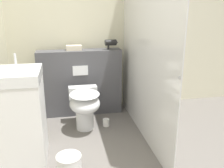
% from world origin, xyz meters
% --- Properties ---
extents(wall_back, '(8.00, 0.06, 2.50)m').
position_xyz_m(wall_back, '(0.00, 2.14, 1.25)').
color(wall_back, beige).
rests_on(wall_back, ground_plane).
extents(partition_panel, '(1.23, 0.25, 0.99)m').
position_xyz_m(partition_panel, '(-0.36, 1.89, 0.49)').
color(partition_panel, '#4C4C51').
rests_on(partition_panel, ground_plane).
extents(shower_glass, '(0.04, 2.02, 2.15)m').
position_xyz_m(shower_glass, '(0.37, 1.09, 1.07)').
color(shower_glass, silver).
rests_on(shower_glass, ground_plane).
extents(toilet, '(0.39, 0.58, 0.54)m').
position_xyz_m(toilet, '(-0.35, 1.32, 0.35)').
color(toilet, white).
rests_on(toilet, ground_plane).
extents(sink_vanity, '(0.51, 0.55, 1.14)m').
position_xyz_m(sink_vanity, '(-1.07, 0.77, 0.50)').
color(sink_vanity, white).
rests_on(sink_vanity, ground_plane).
extents(hair_drier, '(0.19, 0.09, 0.15)m').
position_xyz_m(hair_drier, '(0.11, 1.86, 1.09)').
color(hair_drier, black).
rests_on(hair_drier, partition_panel).
extents(folded_towel, '(0.22, 0.13, 0.07)m').
position_xyz_m(folded_towel, '(-0.43, 1.91, 1.02)').
color(folded_towel, beige).
rests_on(folded_towel, partition_panel).
extents(spare_toilet_roll, '(0.09, 0.09, 0.10)m').
position_xyz_m(spare_toilet_roll, '(-0.06, 1.36, 0.05)').
color(spare_toilet_roll, white).
rests_on(spare_toilet_roll, ground_plane).
extents(waste_bin, '(0.24, 0.24, 0.24)m').
position_xyz_m(waste_bin, '(-0.59, 0.35, 0.12)').
color(waste_bin, silver).
rests_on(waste_bin, ground_plane).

